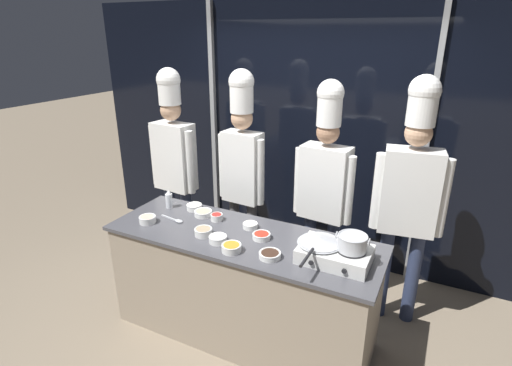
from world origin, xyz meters
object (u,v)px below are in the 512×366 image
prep_bowl_shrimp (148,219)px  chef_pastry (411,187)px  frying_pan (320,241)px  stock_pot (352,242)px  prep_bowl_rice (194,207)px  chef_line (325,179)px  squeeze_bottle_clear (169,199)px  prep_bowl_carrots (231,247)px  chef_head (174,153)px  prep_bowl_soy_glaze (270,254)px  prep_bowl_ginger (203,213)px  portable_stove (335,254)px  chef_sous (242,158)px  prep_bowl_mushrooms (203,231)px  prep_bowl_chili_flakes (261,236)px  prep_bowl_onion (218,239)px  prep_bowl_noodles (250,225)px  prep_bowl_bell_pepper (217,217)px  serving_spoon_slotted (176,220)px

prep_bowl_shrimp → chef_pastry: 2.13m
frying_pan → stock_pot: (0.22, 0.01, 0.04)m
prep_bowl_rice → chef_line: bearing=28.8°
stock_pot → squeeze_bottle_clear: (-1.68, 0.21, -0.09)m
prep_bowl_carrots → chef_head: chef_head is taller
prep_bowl_soy_glaze → prep_bowl_ginger: (-0.79, 0.36, 0.00)m
portable_stove → prep_bowl_soy_glaze: 0.44m
frying_pan → prep_bowl_soy_glaze: (-0.30, -0.15, -0.11)m
frying_pan → prep_bowl_shrimp: size_ratio=3.89×
chef_sous → chef_pastry: size_ratio=0.99×
prep_bowl_mushrooms → prep_bowl_chili_flakes: 0.45m
prep_bowl_onion → prep_bowl_carrots: prep_bowl_carrots is taller
prep_bowl_onion → prep_bowl_noodles: bearing=70.7°
squeeze_bottle_clear → prep_bowl_rice: squeeze_bottle_clear is taller
prep_bowl_bell_pepper → prep_bowl_rice: prep_bowl_bell_pepper is taller
prep_bowl_onion → prep_bowl_shrimp: (-0.69, 0.02, 0.00)m
prep_bowl_chili_flakes → chef_pastry: size_ratio=0.07×
stock_pot → chef_head: chef_head is taller
squeeze_bottle_clear → prep_bowl_rice: size_ratio=1.22×
prep_bowl_carrots → prep_bowl_bell_pepper: (-0.36, 0.38, -0.00)m
prep_bowl_rice → chef_head: (-0.55, 0.47, 0.29)m
prep_bowl_carrots → prep_bowl_rice: bearing=143.7°
frying_pan → chef_sous: size_ratio=0.26×
squeeze_bottle_clear → frying_pan: bearing=-8.5°
chef_pastry → prep_bowl_soy_glaze: bearing=42.7°
prep_bowl_carrots → chef_sous: size_ratio=0.07×
prep_bowl_noodles → prep_bowl_bell_pepper: (-0.31, 0.00, 0.01)m
chef_sous → prep_bowl_soy_glaze: bearing=131.2°
prep_bowl_noodles → prep_bowl_onion: (-0.11, -0.31, 0.00)m
prep_bowl_mushrooms → prep_bowl_soy_glaze: (0.59, -0.07, -0.01)m
prep_bowl_rice → chef_line: chef_line is taller
portable_stove → serving_spoon_slotted: portable_stove is taller
stock_pot → prep_bowl_soy_glaze: bearing=-163.1°
squeeze_bottle_clear → chef_sous: chef_sous is taller
prep_bowl_shrimp → chef_sous: 1.04m
portable_stove → chef_pastry: bearing=65.6°
squeeze_bottle_clear → prep_bowl_carrots: bearing=-25.4°
prep_bowl_carrots → chef_head: 1.56m
frying_pan → prep_bowl_carrots: (-0.58, -0.20, -0.10)m
stock_pot → prep_bowl_carrots: bearing=-165.8°
portable_stove → stock_pot: bearing=0.1°
stock_pot → prep_bowl_onion: 0.98m
frying_pan → prep_bowl_soy_glaze: bearing=-153.1°
prep_bowl_shrimp → chef_head: size_ratio=0.07×
prep_bowl_carrots → prep_bowl_chili_flakes: (0.11, 0.26, -0.01)m
prep_bowl_ginger → serving_spoon_slotted: bearing=-128.1°
prep_bowl_soy_glaze → chef_sous: (-0.72, 0.95, 0.33)m
prep_bowl_shrimp → prep_bowl_ginger: (0.33, 0.32, -0.01)m
squeeze_bottle_clear → serving_spoon_slotted: (0.22, -0.19, -0.07)m
frying_pan → portable_stove: bearing=2.7°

